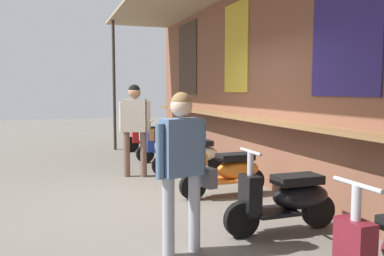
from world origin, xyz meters
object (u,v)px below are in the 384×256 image
object	(u,v)px
scooter_red	(153,136)
shopper_with_handbag	(136,121)
scooter_cream	(192,154)
scooter_black	(288,198)
scooter_blue	(170,144)
scooter_orange	(228,171)
shopper_browsing	(183,157)

from	to	relation	value
scooter_red	shopper_with_handbag	bearing A→B (deg)	70.13
scooter_cream	scooter_black	world-z (taller)	same
shopper_with_handbag	scooter_black	bearing A→B (deg)	-141.33
scooter_red	scooter_blue	bearing A→B (deg)	89.32
scooter_blue	scooter_orange	bearing A→B (deg)	87.80
scooter_red	shopper_browsing	distance (m)	6.86
scooter_cream	shopper_browsing	xyz separation A→B (m)	(3.51, -1.32, 0.58)
shopper_with_handbag	scooter_blue	bearing A→B (deg)	-15.62
scooter_orange	shopper_browsing	world-z (taller)	shopper_browsing
scooter_blue	shopper_browsing	world-z (taller)	shopper_browsing
scooter_blue	shopper_with_handbag	world-z (taller)	shopper_with_handbag
scooter_blue	scooter_cream	xyz separation A→B (m)	(1.54, -0.00, 0.00)
scooter_red	scooter_blue	world-z (taller)	same
scooter_red	scooter_black	size ratio (longest dim) A/B	1.00
scooter_cream	shopper_with_handbag	world-z (taller)	shopper_with_handbag
scooter_blue	scooter_cream	bearing A→B (deg)	87.80
scooter_blue	scooter_cream	size ratio (longest dim) A/B	1.00
scooter_blue	shopper_with_handbag	distance (m)	1.87
shopper_with_handbag	shopper_browsing	size ratio (longest dim) A/B	1.08
shopper_browsing	scooter_blue	bearing A→B (deg)	-27.62
scooter_black	shopper_browsing	bearing A→B (deg)	8.54
scooter_orange	scooter_black	world-z (taller)	same
scooter_blue	scooter_black	bearing A→B (deg)	87.80
scooter_blue	scooter_orange	xyz separation A→B (m)	(3.21, -0.00, 0.00)
scooter_red	scooter_orange	xyz separation A→B (m)	(4.87, -0.00, 0.00)
scooter_blue	shopper_with_handbag	size ratio (longest dim) A/B	0.81
scooter_cream	scooter_orange	world-z (taller)	same
scooter_orange	scooter_cream	bearing A→B (deg)	-92.26
scooter_orange	shopper_with_handbag	xyz separation A→B (m)	(-1.83, -1.06, 0.67)
scooter_black	scooter_blue	bearing A→B (deg)	-89.59
scooter_red	scooter_blue	distance (m)	1.65
scooter_blue	scooter_orange	distance (m)	3.21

